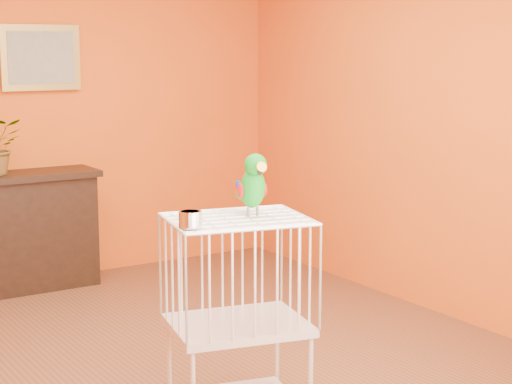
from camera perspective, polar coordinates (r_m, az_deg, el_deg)
ground at (r=5.11m, az=-5.19°, el=-11.39°), size 4.50×4.50×0.00m
room_shell at (r=4.78m, az=-5.48°, el=6.63°), size 4.50×4.50×4.50m
console_cabinet at (r=6.70m, az=-15.55°, el=-2.59°), size 1.21×0.44×0.90m
framed_picture at (r=6.82m, az=-14.15°, el=8.68°), size 0.62×0.04×0.50m
birdcage at (r=4.26m, az=-1.21°, el=-8.21°), size 0.75×0.64×1.01m
feed_cup at (r=3.90m, az=-4.41°, el=-1.82°), size 0.11×0.11×0.07m
parrot at (r=4.17m, az=-0.21°, el=0.56°), size 0.16×0.28×0.31m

